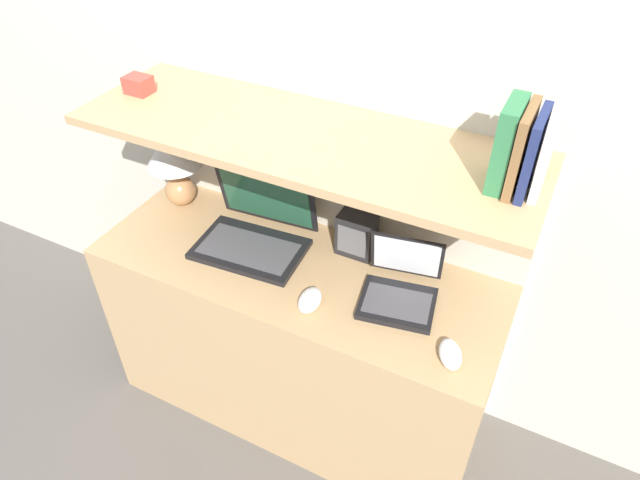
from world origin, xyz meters
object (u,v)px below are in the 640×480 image
Objects in this scene: laptop_large at (255,233)px; book_brown at (521,149)px; book_white at (546,155)px; shelf_gadget at (138,85)px; book_navy at (533,154)px; router_box at (356,235)px; second_mouse at (450,354)px; computer_mouse at (310,300)px; laptop_small at (400,288)px; table_lamp at (174,157)px; book_green at (507,145)px.

book_brown reaches higher than laptop_large.
book_white is 2.60× the size of shelf_gadget.
shelf_gadget is at bearing 177.98° from laptop_large.
book_navy is 0.03m from book_brown.
book_brown is (-0.06, 0.00, -0.00)m from book_white.
book_navy reaches higher than router_box.
second_mouse is at bearing -35.33° from router_box.
laptop_large is 0.97m from book_navy.
second_mouse is (0.45, -0.01, 0.00)m from computer_mouse.
computer_mouse is at bearing -147.23° from laptop_small.
laptop_small is at bearing 142.51° from second_mouse.
computer_mouse is at bearing -95.01° from router_box.
table_lamp is 1.46× the size of book_white.
book_brown reaches higher than router_box.
book_brown is (-0.03, 0.00, 0.00)m from book_navy.
book_white is 1.05× the size of book_navy.
book_white is (0.30, 0.04, 0.54)m from laptop_small.
book_navy is at bearing 73.48° from second_mouse.
second_mouse is at bearing -88.50° from book_green.
router_box is (-0.42, 0.30, 0.06)m from second_mouse.
laptop_large is 0.54m from laptop_small.
book_brown reaches higher than shelf_gadget.
router_box is (-0.21, 0.14, 0.03)m from laptop_small.
book_brown is (0.79, 0.01, 0.53)m from laptop_large.
book_navy is (1.20, -0.07, 0.37)m from table_lamp.
laptop_large is at bearing -11.90° from table_lamp.
laptop_large is at bearing -178.94° from book_brown.
book_green is (-0.04, 0.00, 0.00)m from book_brown.
book_navy is (0.48, -0.10, 0.50)m from router_box.
book_white is at bearing 0.00° from book_navy.
book_brown is 0.96× the size of book_green.
router_box is at bearing 84.99° from computer_mouse.
router_box is at bearing 19.07° from laptop_large.
shelf_gadget is at bearing 180.00° from book_green.
laptop_large is 0.78m from second_mouse.
laptop_large is 1.84× the size of book_brown.
laptop_large is 2.54× the size of router_box.
laptop_large is 3.18× the size of computer_mouse.
book_white is at bearing 0.00° from book_green.
book_green reaches higher than table_lamp.
second_mouse is at bearing -37.49° from laptop_small.
book_green is 2.68× the size of shelf_gadget.
second_mouse is at bearing -1.27° from computer_mouse.
book_brown is (0.46, -0.10, 0.50)m from router_box.
laptop_large is 0.35m from computer_mouse.
table_lamp is at bearing 176.93° from book_white.
book_white is at bearing 0.00° from shelf_gadget.
laptop_small is 0.26m from router_box.
book_navy is 0.93× the size of book_green.
second_mouse is (0.21, -0.16, -0.02)m from laptop_small.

